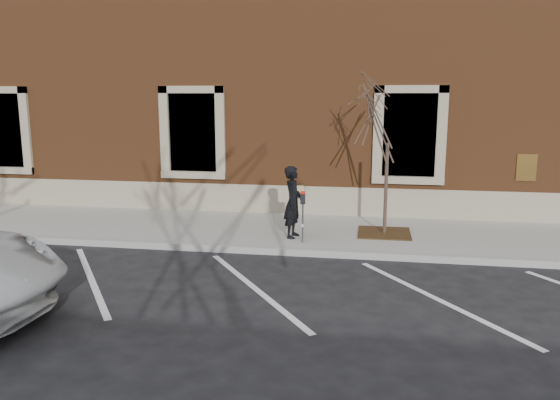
# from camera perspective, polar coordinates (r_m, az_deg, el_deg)

# --- Properties ---
(ground) EXTENTS (120.00, 120.00, 0.00)m
(ground) POSITION_cam_1_polar(r_m,az_deg,el_deg) (12.09, -0.47, -5.66)
(ground) COLOR #28282B
(ground) RESTS_ON ground
(sidewalk_near) EXTENTS (40.00, 3.50, 0.15)m
(sidewalk_near) POSITION_cam_1_polar(r_m,az_deg,el_deg) (13.74, 0.80, -3.30)
(sidewalk_near) COLOR #A8A79E
(sidewalk_near) RESTS_ON ground
(curb_near) EXTENTS (40.00, 0.12, 0.15)m
(curb_near) POSITION_cam_1_polar(r_m,az_deg,el_deg) (12.03, -0.52, -5.38)
(curb_near) COLOR #9E9E99
(curb_near) RESTS_ON ground
(parking_stripes) EXTENTS (28.00, 4.40, 0.01)m
(parking_stripes) POSITION_cam_1_polar(r_m,az_deg,el_deg) (10.04, -2.69, -9.17)
(parking_stripes) COLOR silver
(parking_stripes) RESTS_ON ground
(building_civic) EXTENTS (40.00, 8.62, 8.00)m
(building_civic) POSITION_cam_1_polar(r_m,az_deg,el_deg) (19.27, 3.61, 12.52)
(building_civic) COLOR brown
(building_civic) RESTS_ON ground
(man) EXTENTS (0.49, 0.67, 1.69)m
(man) POSITION_cam_1_polar(r_m,az_deg,el_deg) (12.73, 1.37, -0.21)
(man) COLOR black
(man) RESTS_ON sidewalk_near
(parking_meter) EXTENTS (0.11, 0.08, 1.18)m
(parking_meter) POSITION_cam_1_polar(r_m,az_deg,el_deg) (12.25, 2.40, -0.76)
(parking_meter) COLOR #595B60
(parking_meter) RESTS_ON sidewalk_near
(tree_grate) EXTENTS (1.25, 1.25, 0.03)m
(tree_grate) POSITION_cam_1_polar(r_m,az_deg,el_deg) (13.46, 10.84, -3.40)
(tree_grate) COLOR #473016
(tree_grate) RESTS_ON sidewalk_near
(sapling) EXTENTS (2.40, 2.40, 4.00)m
(sapling) POSITION_cam_1_polar(r_m,az_deg,el_deg) (13.06, 11.28, 8.50)
(sapling) COLOR #4D3A2F
(sapling) RESTS_ON sidewalk_near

